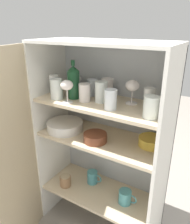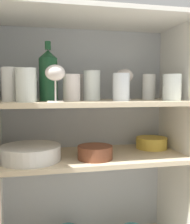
% 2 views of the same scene
% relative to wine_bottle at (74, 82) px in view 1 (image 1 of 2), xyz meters
% --- Properties ---
extents(cupboard_back_panel, '(0.86, 0.02, 1.35)m').
position_rel_wine_bottle_xyz_m(cupboard_back_panel, '(0.19, 0.21, -0.43)').
color(cupboard_back_panel, '#B2B7BC').
rests_on(cupboard_back_panel, ground_plane).
extents(cupboard_side_left, '(0.02, 0.39, 1.35)m').
position_rel_wine_bottle_xyz_m(cupboard_side_left, '(-0.23, 0.03, -0.43)').
color(cupboard_side_left, white).
rests_on(cupboard_side_left, ground_plane).
extents(cupboard_side_right, '(0.02, 0.39, 1.35)m').
position_rel_wine_bottle_xyz_m(cupboard_side_right, '(0.61, 0.03, -0.43)').
color(cupboard_side_right, white).
rests_on(cupboard_side_right, ground_plane).
extents(cupboard_top_panel, '(0.86, 0.39, 0.02)m').
position_rel_wine_bottle_xyz_m(cupboard_top_panel, '(0.19, 0.03, 0.25)').
color(cupboard_top_panel, white).
rests_on(cupboard_top_panel, cupboard_side_left).
extents(shelf_board_lower, '(0.82, 0.36, 0.02)m').
position_rel_wine_bottle_xyz_m(shelf_board_lower, '(0.19, 0.03, -0.82)').
color(shelf_board_lower, beige).
extents(shelf_board_middle, '(0.82, 0.36, 0.02)m').
position_rel_wine_bottle_xyz_m(shelf_board_middle, '(0.19, 0.03, -0.36)').
color(shelf_board_middle, beige).
extents(shelf_board_upper, '(0.82, 0.36, 0.02)m').
position_rel_wine_bottle_xyz_m(shelf_board_upper, '(0.19, 0.03, -0.12)').
color(shelf_board_upper, beige).
extents(cupboard_door, '(0.13, 0.42, 1.35)m').
position_rel_wine_bottle_xyz_m(cupboard_door, '(-0.18, -0.38, -0.43)').
color(cupboard_door, tan).
rests_on(cupboard_door, ground_plane).
extents(tumbler_glass_0, '(0.06, 0.06, 0.12)m').
position_rel_wine_bottle_xyz_m(tumbler_glass_0, '(0.48, 0.07, -0.05)').
color(tumbler_glass_0, white).
rests_on(tumbler_glass_0, shelf_board_upper).
extents(tumbler_glass_1, '(0.06, 0.06, 0.14)m').
position_rel_wine_bottle_xyz_m(tumbler_glass_1, '(-0.15, -0.01, -0.04)').
color(tumbler_glass_1, white).
rests_on(tumbler_glass_1, shelf_board_upper).
extents(tumbler_glass_2, '(0.08, 0.08, 0.13)m').
position_rel_wine_bottle_xyz_m(tumbler_glass_2, '(0.19, 0.02, -0.04)').
color(tumbler_glass_2, white).
rests_on(tumbler_glass_2, shelf_board_upper).
extents(tumbler_glass_3, '(0.07, 0.07, 0.12)m').
position_rel_wine_bottle_xyz_m(tumbler_glass_3, '(0.30, -0.06, -0.05)').
color(tumbler_glass_3, white).
rests_on(tumbler_glass_3, shelf_board_upper).
extents(tumbler_glass_4, '(0.07, 0.07, 0.11)m').
position_rel_wine_bottle_xyz_m(tumbler_glass_4, '(0.07, 0.12, -0.05)').
color(tumbler_glass_4, white).
rests_on(tumbler_glass_4, shelf_board_upper).
extents(tumbler_glass_5, '(0.07, 0.07, 0.11)m').
position_rel_wine_bottle_xyz_m(tumbler_glass_5, '(0.09, -0.02, -0.05)').
color(tumbler_glass_5, silver).
rests_on(tumbler_glass_5, shelf_board_upper).
extents(tumbler_glass_6, '(0.08, 0.08, 0.12)m').
position_rel_wine_bottle_xyz_m(tumbler_glass_6, '(0.17, 0.14, -0.05)').
color(tumbler_glass_6, silver).
rests_on(tumbler_glass_6, shelf_board_upper).
extents(tumbler_glass_7, '(0.08, 0.08, 0.13)m').
position_rel_wine_bottle_xyz_m(tumbler_glass_7, '(-0.09, -0.07, -0.04)').
color(tumbler_glass_7, white).
rests_on(tumbler_glass_7, shelf_board_upper).
extents(tumbler_glass_8, '(0.08, 0.08, 0.12)m').
position_rel_wine_bottle_xyz_m(tumbler_glass_8, '(0.53, -0.06, -0.05)').
color(tumbler_glass_8, white).
rests_on(tumbler_glass_8, shelf_board_upper).
extents(wine_glass_0, '(0.08, 0.08, 0.14)m').
position_rel_wine_bottle_xyz_m(wine_glass_0, '(0.02, -0.10, -0.00)').
color(wine_glass_0, silver).
rests_on(wine_glass_0, shelf_board_upper).
extents(wine_glass_1, '(0.08, 0.08, 0.15)m').
position_rel_wine_bottle_xyz_m(wine_glass_1, '(0.36, 0.09, -0.00)').
color(wine_glass_1, silver).
rests_on(wine_glass_1, shelf_board_upper).
extents(wine_glass_2, '(0.07, 0.07, 0.12)m').
position_rel_wine_bottle_xyz_m(wine_glass_2, '(-0.07, 0.14, -0.03)').
color(wine_glass_2, white).
rests_on(wine_glass_2, shelf_board_upper).
extents(wine_bottle, '(0.08, 0.08, 0.25)m').
position_rel_wine_bottle_xyz_m(wine_bottle, '(0.00, 0.00, 0.00)').
color(wine_bottle, '#194728').
rests_on(wine_bottle, shelf_board_upper).
extents(plate_stack_white, '(0.25, 0.25, 0.06)m').
position_rel_wine_bottle_xyz_m(plate_stack_white, '(-0.08, -0.02, -0.32)').
color(plate_stack_white, silver).
rests_on(plate_stack_white, shelf_board_middle).
extents(mixing_bowl_large, '(0.15, 0.15, 0.06)m').
position_rel_wine_bottle_xyz_m(mixing_bowl_large, '(0.51, 0.09, -0.32)').
color(mixing_bowl_large, gold).
rests_on(mixing_bowl_large, shelf_board_middle).
extents(serving_bowl_small, '(0.15, 0.15, 0.06)m').
position_rel_wine_bottle_xyz_m(serving_bowl_small, '(0.19, -0.05, -0.32)').
color(serving_bowl_small, brown).
rests_on(serving_bowl_small, shelf_board_middle).
extents(coffee_mug_primary, '(0.12, 0.08, 0.10)m').
position_rel_wine_bottle_xyz_m(coffee_mug_primary, '(0.09, 0.08, -0.76)').
color(coffee_mug_primary, teal).
rests_on(coffee_mug_primary, shelf_board_lower).
extents(coffee_mug_extra_1, '(0.13, 0.09, 0.10)m').
position_rel_wine_bottle_xyz_m(coffee_mug_extra_1, '(0.39, 0.02, -0.76)').
color(coffee_mug_extra_1, teal).
rests_on(coffee_mug_extra_1, shelf_board_lower).
extents(storage_jar, '(0.09, 0.09, 0.09)m').
position_rel_wine_bottle_xyz_m(storage_jar, '(-0.07, -0.05, -0.77)').
color(storage_jar, '#99704C').
rests_on(storage_jar, shelf_board_lower).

